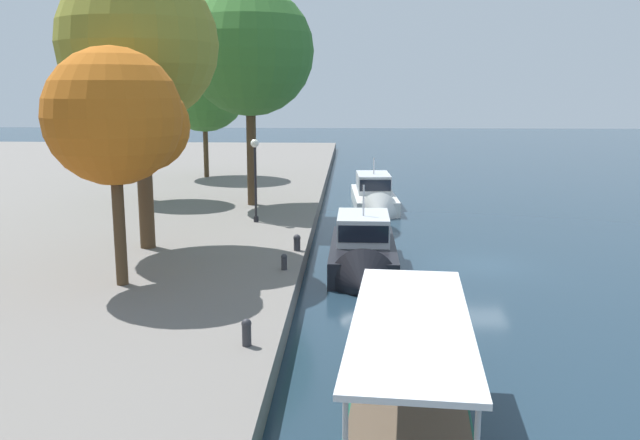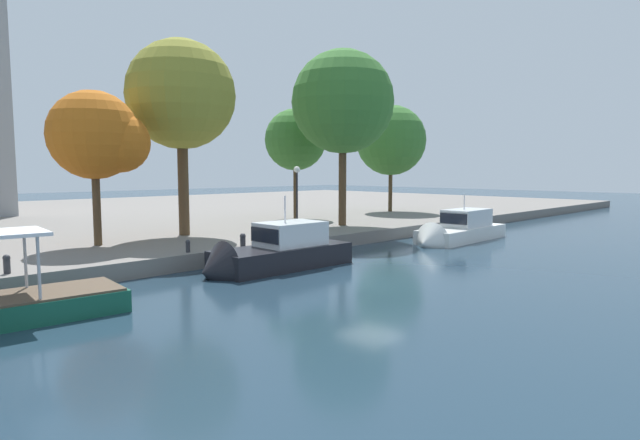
{
  "view_description": "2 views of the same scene",
  "coord_description": "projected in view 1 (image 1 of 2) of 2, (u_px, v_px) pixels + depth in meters",
  "views": [
    {
      "loc": [
        -29.67,
        5.9,
        7.78
      ],
      "look_at": [
        1.39,
        7.32,
        1.74
      ],
      "focal_mm": 37.74,
      "sensor_mm": 36.0,
      "label": 1
    },
    {
      "loc": [
        -17.59,
        -14.69,
        4.96
      ],
      "look_at": [
        2.63,
        5.91,
        2.19
      ],
      "focal_mm": 29.07,
      "sensor_mm": 36.0,
      "label": 2
    }
  ],
  "objects": [
    {
      "name": "mooring_bollard_0",
      "position": [
        284.0,
        261.0,
        26.32
      ],
      "size": [
        0.25,
        0.25,
        0.64
      ],
      "color": "#2D2D33",
      "rests_on": "dock_promenade"
    },
    {
      "name": "tree_4",
      "position": [
        141.0,
        92.0,
        41.6
      ],
      "size": [
        5.28,
        5.28,
        9.4
      ],
      "color": "#4C3823",
      "rests_on": "dock_promenade"
    },
    {
      "name": "motor_yacht_2",
      "position": [
        374.0,
        199.0,
        44.71
      ],
      "size": [
        9.57,
        3.05,
        4.26
      ],
      "rotation": [
        0.0,
        0.0,
        3.18
      ],
      "color": "silver",
      "rests_on": "ground_plane"
    },
    {
      "name": "tree_3",
      "position": [
        136.0,
        42.0,
        28.19
      ],
      "size": [
        6.81,
        6.81,
        12.27
      ],
      "color": "#4C3823",
      "rests_on": "dock_promenade"
    },
    {
      "name": "mooring_bollard_1",
      "position": [
        247.0,
        331.0,
        18.48
      ],
      "size": [
        0.28,
        0.28,
        0.78
      ],
      "color": "#2D2D33",
      "rests_on": "dock_promenade"
    },
    {
      "name": "tree_2",
      "position": [
        206.0,
        87.0,
        53.06
      ],
      "size": [
        6.96,
        6.96,
        10.59
      ],
      "color": "#4C3823",
      "rests_on": "dock_promenade"
    },
    {
      "name": "tree_1",
      "position": [
        120.0,
        117.0,
        23.55
      ],
      "size": [
        5.13,
        4.81,
        8.45
      ],
      "color": "#4C3823",
      "rests_on": "dock_promenade"
    },
    {
      "name": "lamp_post",
      "position": [
        255.0,
        168.0,
        35.39
      ],
      "size": [
        0.43,
        0.43,
        4.41
      ],
      "color": "black",
      "rests_on": "dock_promenade"
    },
    {
      "name": "tree_0",
      "position": [
        252.0,
        53.0,
        39.7
      ],
      "size": [
        7.62,
        7.62,
        12.99
      ],
      "color": "#4C3823",
      "rests_on": "dock_promenade"
    },
    {
      "name": "mooring_bollard_2",
      "position": [
        297.0,
        242.0,
        29.46
      ],
      "size": [
        0.32,
        0.32,
        0.73
      ],
      "color": "#2D2D33",
      "rests_on": "dock_promenade"
    },
    {
      "name": "ground_plane",
      "position": [
        480.0,
        265.0,
        30.31
      ],
      "size": [
        220.0,
        220.0,
        0.0
      ],
      "primitive_type": "plane",
      "color": "#1E3342"
    },
    {
      "name": "motor_yacht_1",
      "position": [
        363.0,
        257.0,
        29.18
      ],
      "size": [
        8.42,
        2.93,
        4.68
      ],
      "rotation": [
        0.0,
        0.0,
        3.13
      ],
      "color": "black",
      "rests_on": "ground_plane"
    }
  ]
}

